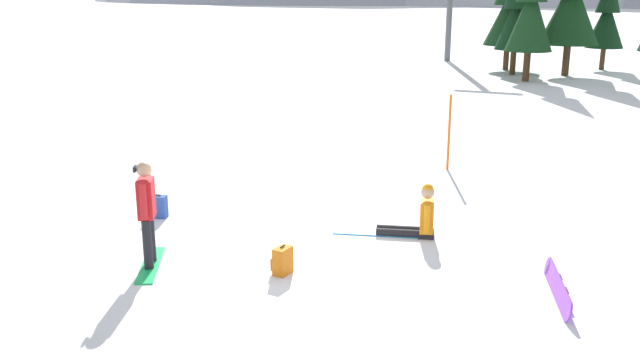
# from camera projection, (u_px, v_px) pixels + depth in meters

# --- Properties ---
(ground_plane) EXTENTS (800.00, 800.00, 0.00)m
(ground_plane) POSITION_uv_depth(u_px,v_px,m) (283.00, 250.00, 11.92)
(ground_plane) COLOR white
(snowboarder_foreground) EXTENTS (1.00, 1.48, 1.74)m
(snowboarder_foreground) POSITION_uv_depth(u_px,v_px,m) (147.00, 212.00, 11.02)
(snowboarder_foreground) COLOR #19B259
(snowboarder_foreground) RESTS_ON ground_plane
(snowboarder_midground) EXTENTS (1.85, 0.90, 0.99)m
(snowboarder_midground) POSITION_uv_depth(u_px,v_px,m) (417.00, 218.00, 12.52)
(snowboarder_midground) COLOR black
(snowboarder_midground) RESTS_ON ground_plane
(loose_snowboard_near_right) EXTENTS (0.60, 1.83, 0.29)m
(loose_snowboard_near_right) POSITION_uv_depth(u_px,v_px,m) (558.00, 287.00, 10.10)
(loose_snowboard_near_right) COLOR #993FD8
(loose_snowboard_near_right) RESTS_ON ground_plane
(backpack_blue) EXTENTS (0.36, 0.32, 0.47)m
(backpack_blue) POSITION_uv_depth(u_px,v_px,m) (159.00, 207.00, 13.57)
(backpack_blue) COLOR #2D4C9E
(backpack_blue) RESTS_ON ground_plane
(backpack_orange) EXTENTS (0.29, 0.34, 0.47)m
(backpack_orange) POSITION_uv_depth(u_px,v_px,m) (282.00, 261.00, 10.89)
(backpack_orange) COLOR orange
(backpack_orange) RESTS_ON ground_plane
(trail_marker_pole) EXTENTS (0.06, 0.06, 1.87)m
(trail_marker_pole) POSITION_uv_depth(u_px,v_px,m) (449.00, 132.00, 16.95)
(trail_marker_pole) COLOR orange
(trail_marker_pole) RESTS_ON ground_plane
(pine_tree_leaning) EXTENTS (2.61, 2.61, 6.07)m
(pine_tree_leaning) POSITION_uv_depth(u_px,v_px,m) (510.00, 8.00, 37.11)
(pine_tree_leaning) COLOR #472D19
(pine_tree_leaning) RESTS_ON ground_plane
(pine_tree_short) EXTENTS (1.99, 1.99, 5.36)m
(pine_tree_short) POSITION_uv_depth(u_px,v_px,m) (607.00, 15.00, 37.28)
(pine_tree_short) COLOR #472D19
(pine_tree_short) RESTS_ON ground_plane
(pine_tree_slender) EXTENTS (2.02, 2.02, 5.83)m
(pine_tree_slender) POSITION_uv_depth(u_px,v_px,m) (517.00, 12.00, 35.06)
(pine_tree_slender) COLOR #472D19
(pine_tree_slender) RESTS_ON ground_plane
(pine_tree_broad) EXTENTS (2.21, 2.21, 6.50)m
(pine_tree_broad) POSITION_uv_depth(u_px,v_px,m) (531.00, 6.00, 32.42)
(pine_tree_broad) COLOR #472D19
(pine_tree_broad) RESTS_ON ground_plane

